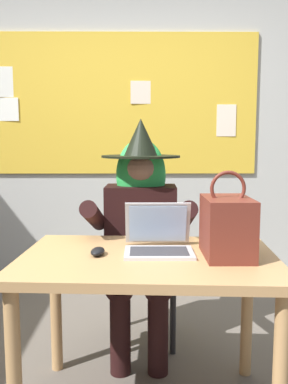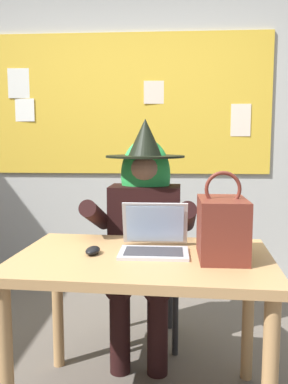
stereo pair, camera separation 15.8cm
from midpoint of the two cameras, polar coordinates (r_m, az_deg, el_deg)
name	(u,v)px [view 1 (the left image)]	position (r m, az deg, el deg)	size (l,w,h in m)	color
wall_back_bulletin	(119,118)	(3.66, -4.81, 10.21)	(5.28, 2.07, 2.84)	#B2B2AD
desk_main	(148,278)	(1.87, -1.88, -11.89)	(1.17, 0.80, 0.73)	tan
chair_at_desk	(140,258)	(2.60, -2.37, -9.23)	(0.46, 0.46, 0.90)	#2D3347
person_costumed	(141,219)	(2.42, -2.36, -3.79)	(0.60, 0.70, 1.37)	black
laptop	(158,241)	(1.89, -0.38, -6.82)	(0.31, 0.28, 0.22)	#B7B7BC
computer_mouse	(98,251)	(1.85, -8.92, -8.20)	(0.06, 0.10, 0.03)	black
handbag	(227,226)	(1.81, 9.04, -4.74)	(0.20, 0.30, 0.38)	maroon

